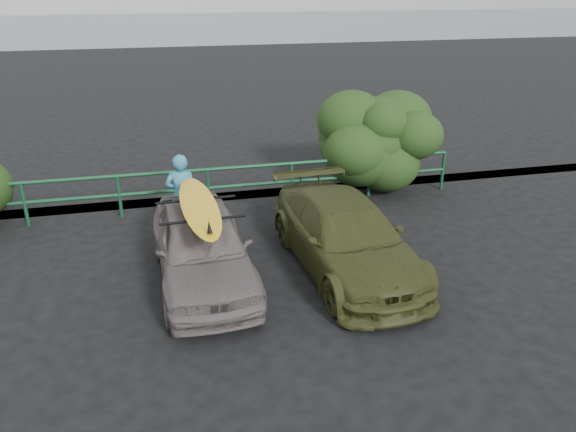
% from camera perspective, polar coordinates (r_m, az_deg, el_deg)
% --- Properties ---
extents(ground, '(80.00, 80.00, 0.00)m').
position_cam_1_polar(ground, '(8.95, -11.00, -11.90)').
color(ground, black).
extents(ocean, '(200.00, 200.00, 0.00)m').
position_cam_1_polar(ocean, '(67.57, -14.07, 18.09)').
color(ocean, slate).
rests_on(ocean, ground).
extents(guardrail, '(14.00, 0.08, 1.04)m').
position_cam_1_polar(guardrail, '(13.19, -12.42, 2.33)').
color(guardrail, '#154C2C').
rests_on(guardrail, ground).
extents(shrub_right, '(3.20, 2.40, 2.30)m').
position_cam_1_polar(shrub_right, '(14.38, 7.70, 7.04)').
color(shrub_right, '#233F17').
rests_on(shrub_right, ground).
extents(sedan, '(1.78, 4.09, 1.37)m').
position_cam_1_polar(sedan, '(10.05, -8.74, -3.08)').
color(sedan, '#685E5C').
rests_on(sedan, ground).
extents(olive_vehicle, '(2.14, 4.63, 1.31)m').
position_cam_1_polar(olive_vehicle, '(10.44, 5.91, -2.09)').
color(olive_vehicle, '#3B3E1B').
rests_on(olive_vehicle, ground).
extents(man, '(0.72, 0.54, 1.81)m').
position_cam_1_polar(man, '(11.80, -10.71, 1.97)').
color(man, teal).
rests_on(man, ground).
extents(roof_rack, '(1.47, 1.05, 0.05)m').
position_cam_1_polar(roof_rack, '(9.76, -8.98, 0.67)').
color(roof_rack, black).
rests_on(roof_rack, sedan).
extents(surfboard, '(0.74, 3.02, 0.09)m').
position_cam_1_polar(surfboard, '(9.73, -9.01, 1.04)').
color(surfboard, yellow).
rests_on(surfboard, roof_rack).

